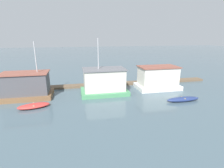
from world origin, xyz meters
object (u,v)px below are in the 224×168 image
(houseboat_green, at_px, (104,82))
(mooring_post_centre, at_px, (104,81))
(houseboat_white, at_px, (158,78))
(dinghy_red, at_px, (34,106))
(mooring_post_far_left, at_px, (106,81))
(houseboat_brown, at_px, (26,86))
(dinghy_navy, at_px, (183,99))
(mooring_post_far_right, at_px, (161,79))

(houseboat_green, relative_size, mooring_post_centre, 3.55)
(houseboat_white, bearing_deg, dinghy_red, -166.22)
(houseboat_green, bearing_deg, mooring_post_far_left, 75.36)
(houseboat_white, xyz_separation_m, mooring_post_centre, (-7.64, 2.13, -0.53))
(houseboat_green, height_order, mooring_post_far_left, houseboat_green)
(houseboat_green, distance_m, mooring_post_centre, 2.92)
(houseboat_brown, xyz_separation_m, dinghy_navy, (18.64, -5.21, -1.28))
(houseboat_brown, height_order, houseboat_green, houseboat_green)
(mooring_post_centre, bearing_deg, mooring_post_far_left, 0.00)
(houseboat_white, distance_m, dinghy_red, 17.04)
(houseboat_brown, height_order, dinghy_red, houseboat_brown)
(houseboat_brown, relative_size, dinghy_navy, 1.67)
(dinghy_red, distance_m, mooring_post_far_right, 19.28)
(houseboat_brown, height_order, mooring_post_centre, houseboat_brown)
(mooring_post_far_left, bearing_deg, dinghy_navy, -43.94)
(dinghy_red, bearing_deg, mooring_post_centre, 34.89)
(dinghy_navy, xyz_separation_m, mooring_post_far_right, (1.11, 7.75, 0.54))
(houseboat_white, distance_m, mooring_post_far_left, 7.72)
(dinghy_navy, height_order, mooring_post_far_right, mooring_post_far_right)
(dinghy_red, relative_size, dinghy_navy, 0.84)
(dinghy_red, bearing_deg, dinghy_navy, -5.25)
(houseboat_brown, height_order, mooring_post_far_right, houseboat_brown)
(houseboat_white, bearing_deg, houseboat_brown, -178.69)
(mooring_post_centre, bearing_deg, houseboat_green, -99.90)
(houseboat_green, relative_size, dinghy_red, 2.09)
(mooring_post_far_left, height_order, mooring_post_centre, mooring_post_centre)
(dinghy_red, distance_m, dinghy_navy, 17.22)
(houseboat_brown, xyz_separation_m, mooring_post_far_right, (19.74, 2.54, -0.74))
(dinghy_navy, relative_size, mooring_post_centre, 2.03)
(houseboat_green, height_order, dinghy_red, houseboat_green)
(houseboat_brown, xyz_separation_m, mooring_post_centre, (10.35, 2.54, -0.51))
(houseboat_green, xyz_separation_m, mooring_post_centre, (0.49, 2.82, -0.58))
(dinghy_red, relative_size, mooring_post_far_right, 2.16)
(houseboat_green, distance_m, dinghy_red, 9.12)
(dinghy_red, xyz_separation_m, mooring_post_far_right, (18.26, 6.18, 0.57))
(dinghy_navy, distance_m, mooring_post_far_right, 7.85)
(dinghy_red, height_order, mooring_post_far_right, mooring_post_far_right)
(houseboat_green, xyz_separation_m, mooring_post_far_right, (9.89, 2.82, -0.81))
(houseboat_brown, relative_size, houseboat_white, 1.12)
(houseboat_brown, distance_m, mooring_post_far_left, 10.91)
(houseboat_brown, bearing_deg, mooring_post_centre, 13.81)
(mooring_post_far_left, bearing_deg, dinghy_red, -145.84)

